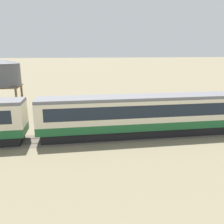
% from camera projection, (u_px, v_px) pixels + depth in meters
% --- Properties ---
extents(passenger_train, '(111.60, 3.00, 4.24)m').
position_uv_depth(passenger_train, '(145.00, 114.00, 24.66)').
color(passenger_train, '#1E6033').
rests_on(passenger_train, ground_plane).
extents(railway_track, '(161.20, 3.60, 0.04)m').
position_uv_depth(railway_track, '(152.00, 134.00, 25.37)').
color(railway_track, '#665B51').
rests_on(railway_track, ground_plane).
extents(water_tower, '(4.36, 4.36, 7.65)m').
position_uv_depth(water_tower, '(4.00, 74.00, 30.41)').
color(water_tower, brown).
rests_on(water_tower, ground_plane).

